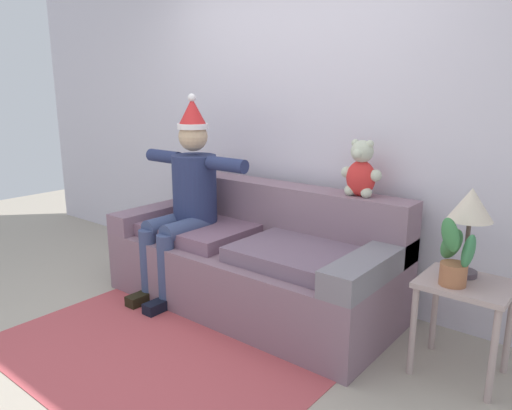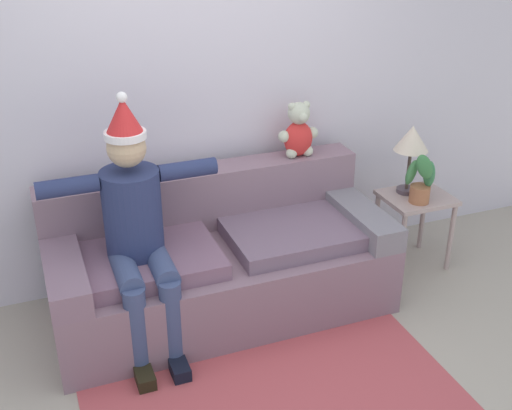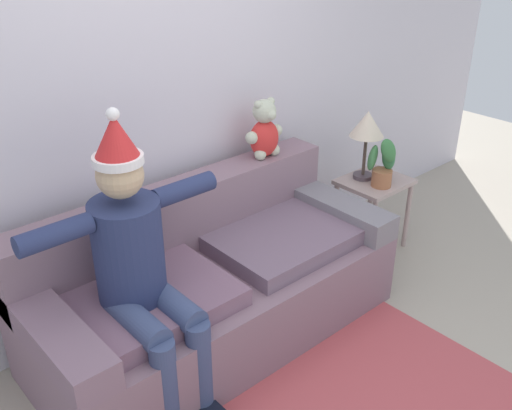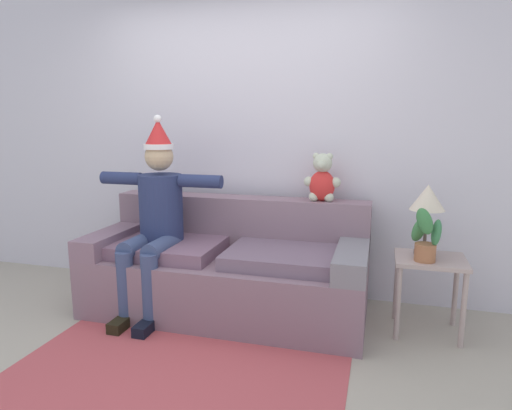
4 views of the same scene
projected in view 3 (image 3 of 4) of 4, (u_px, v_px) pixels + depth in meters
The scene contains 7 objects.
back_wall at pixel (146, 94), 3.29m from camera, with size 7.00×0.10×2.70m, color silver.
couch at pixel (211, 284), 3.39m from camera, with size 2.14×0.93×0.86m.
person_seated at pixel (140, 265), 2.76m from camera, with size 1.02×0.77×1.53m.
teddy_bear at pixel (265, 131), 3.67m from camera, with size 0.29×0.17×0.38m.
side_table at pixel (374, 193), 4.22m from camera, with size 0.47×0.41×0.55m.
table_lamp at pixel (367, 127), 4.02m from camera, with size 0.24×0.24×0.50m.
potted_plant at pixel (383, 165), 4.01m from camera, with size 0.23×0.23×0.39m.
Camera 3 is at (-1.66, -1.27, 2.30)m, focal length 40.90 mm.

